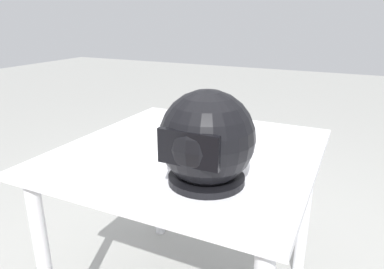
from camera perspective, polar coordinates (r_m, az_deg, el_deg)
dining_table at (r=1.31m, az=-0.21°, el=-6.09°), size 0.88×0.89×0.71m
pizza_plate at (r=1.44m, az=0.19°, el=0.68°), size 0.29×0.29×0.01m
pizza at (r=1.44m, az=0.25°, el=1.38°), size 0.25×0.25×0.05m
motorcycle_helmet at (r=0.97m, az=2.43°, el=-0.85°), size 0.27×0.27×0.27m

